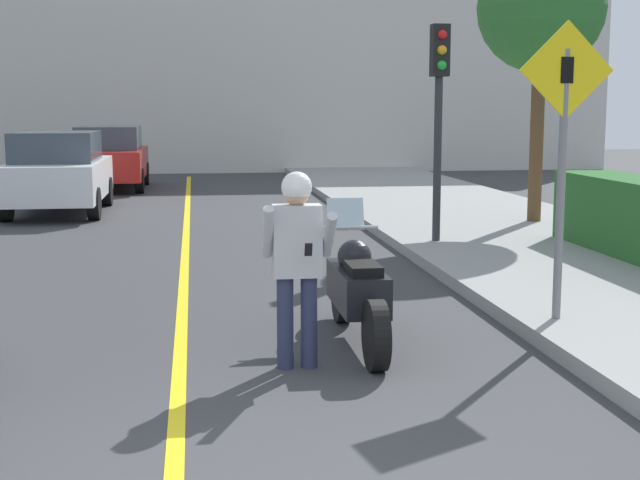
# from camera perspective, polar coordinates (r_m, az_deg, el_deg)

# --- Properties ---
(road_center_line) EXTENTS (0.12, 36.00, 0.01)m
(road_center_line) POSITION_cam_1_polar(r_m,az_deg,el_deg) (10.75, -8.75, -3.21)
(road_center_line) COLOR yellow
(road_center_line) RESTS_ON ground
(building_backdrop) EXTENTS (28.00, 1.20, 7.54)m
(building_backdrop) POSITION_cam_1_polar(r_m,az_deg,el_deg) (30.58, -7.38, 11.40)
(building_backdrop) COLOR beige
(building_backdrop) RESTS_ON ground
(motorcycle) EXTENTS (0.62, 2.31, 1.28)m
(motorcycle) POSITION_cam_1_polar(r_m,az_deg,el_deg) (8.19, 2.39, -3.25)
(motorcycle) COLOR black
(motorcycle) RESTS_ON ground
(person_biker) EXTENTS (0.59, 0.46, 1.65)m
(person_biker) POSITION_cam_1_polar(r_m,az_deg,el_deg) (7.32, -1.48, -0.66)
(person_biker) COLOR #282D4C
(person_biker) RESTS_ON ground
(crossing_sign) EXTENTS (0.91, 0.08, 2.80)m
(crossing_sign) POSITION_cam_1_polar(r_m,az_deg,el_deg) (8.67, 15.30, 6.05)
(crossing_sign) COLOR slate
(crossing_sign) RESTS_ON sidewalk_curb
(traffic_light) EXTENTS (0.26, 0.30, 3.23)m
(traffic_light) POSITION_cam_1_polar(r_m,az_deg,el_deg) (13.55, 7.63, 9.47)
(traffic_light) COLOR #2D2D30
(traffic_light) RESTS_ON sidewalk_curb
(street_tree) EXTENTS (2.22, 2.22, 4.83)m
(street_tree) POSITION_cam_1_polar(r_m,az_deg,el_deg) (16.39, 13.97, 14.10)
(street_tree) COLOR brown
(street_tree) RESTS_ON sidewalk_curb
(parked_car_white) EXTENTS (1.88, 4.20, 1.68)m
(parked_car_white) POSITION_cam_1_polar(r_m,az_deg,el_deg) (19.12, -16.39, 4.20)
(parked_car_white) COLOR black
(parked_car_white) RESTS_ON ground
(parked_car_red) EXTENTS (1.88, 4.20, 1.68)m
(parked_car_red) POSITION_cam_1_polar(r_m,az_deg,el_deg) (24.46, -13.29, 5.17)
(parked_car_red) COLOR black
(parked_car_red) RESTS_ON ground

